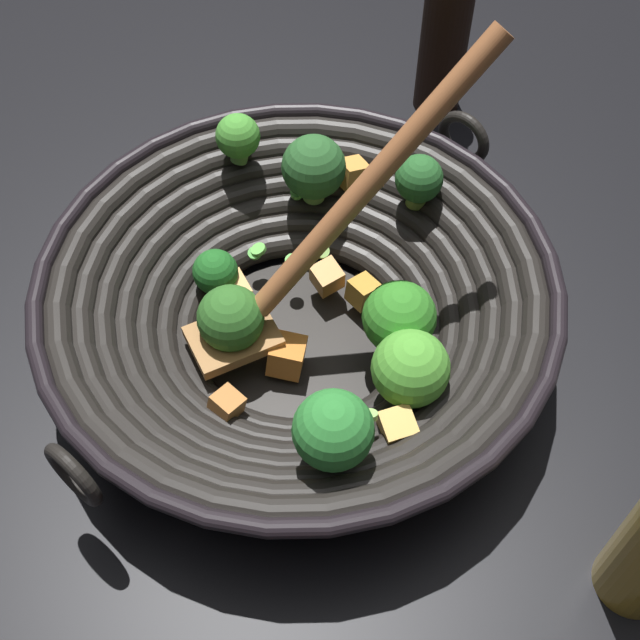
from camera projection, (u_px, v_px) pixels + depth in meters
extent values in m
plane|color=black|center=(299.00, 343.00, 0.73)|extent=(4.00, 4.00, 0.00)
cylinder|color=black|center=(299.00, 340.00, 0.73)|extent=(0.17, 0.17, 0.01)
torus|color=black|center=(299.00, 330.00, 0.71)|extent=(0.22, 0.22, 0.02)
torus|color=black|center=(299.00, 324.00, 0.71)|extent=(0.25, 0.25, 0.02)
torus|color=black|center=(299.00, 317.00, 0.70)|extent=(0.28, 0.28, 0.02)
torus|color=black|center=(298.00, 310.00, 0.69)|extent=(0.31, 0.31, 0.02)
torus|color=black|center=(298.00, 304.00, 0.68)|extent=(0.34, 0.34, 0.02)
torus|color=black|center=(298.00, 296.00, 0.68)|extent=(0.37, 0.37, 0.02)
torus|color=black|center=(298.00, 289.00, 0.67)|extent=(0.40, 0.40, 0.02)
torus|color=black|center=(297.00, 282.00, 0.66)|extent=(0.42, 0.42, 0.01)
torus|color=black|center=(74.00, 475.00, 0.56)|extent=(0.05, 0.03, 0.05)
torus|color=black|center=(463.00, 138.00, 0.76)|extent=(0.05, 0.03, 0.05)
cylinder|color=#639746|center=(397.00, 338.00, 0.69)|extent=(0.03, 0.03, 0.02)
sphere|color=#338526|center=(400.00, 313.00, 0.66)|extent=(0.06, 0.06, 0.06)
cylinder|color=#679A4A|center=(314.00, 192.00, 0.76)|extent=(0.03, 0.03, 0.01)
sphere|color=#2A5E2B|center=(314.00, 167.00, 0.73)|extent=(0.06, 0.06, 0.06)
cylinder|color=#72A151|center=(333.00, 451.00, 0.59)|extent=(0.03, 0.03, 0.01)
sphere|color=#2D8233|center=(333.00, 430.00, 0.56)|extent=(0.06, 0.06, 0.06)
cylinder|color=#679E4B|center=(240.00, 155.00, 0.75)|extent=(0.02, 0.02, 0.02)
sphere|color=green|center=(238.00, 136.00, 0.73)|extent=(0.04, 0.04, 0.04)
cylinder|color=#81BD48|center=(407.00, 392.00, 0.65)|extent=(0.03, 0.03, 0.02)
sphere|color=#52A735|center=(411.00, 369.00, 0.63)|extent=(0.06, 0.06, 0.06)
cylinder|color=#55A044|center=(218.00, 290.00, 0.73)|extent=(0.02, 0.02, 0.02)
sphere|color=#1E6322|center=(215.00, 272.00, 0.71)|extent=(0.04, 0.04, 0.04)
cylinder|color=#7AA241|center=(416.00, 200.00, 0.74)|extent=(0.03, 0.03, 0.02)
sphere|color=#266029|center=(419.00, 179.00, 0.72)|extent=(0.04, 0.04, 0.04)
cylinder|color=#87BF5B|center=(234.00, 342.00, 0.69)|extent=(0.04, 0.04, 0.03)
sphere|color=#2F6825|center=(231.00, 318.00, 0.66)|extent=(0.05, 0.05, 0.05)
cube|color=#C47B3A|center=(226.00, 405.00, 0.65)|extent=(0.03, 0.03, 0.03)
cube|color=#ECAC62|center=(230.00, 294.00, 0.72)|extent=(0.04, 0.04, 0.03)
cube|color=gold|center=(363.00, 292.00, 0.72)|extent=(0.03, 0.03, 0.03)
cube|color=gold|center=(353.00, 174.00, 0.75)|extent=(0.03, 0.04, 0.03)
cube|color=orange|center=(292.00, 357.00, 0.69)|extent=(0.03, 0.03, 0.03)
cube|color=gold|center=(398.00, 427.00, 0.62)|extent=(0.03, 0.04, 0.03)
cube|color=#C67F32|center=(327.00, 277.00, 0.73)|extent=(0.03, 0.04, 0.03)
cylinder|color=#99D166|center=(325.00, 252.00, 0.74)|extent=(0.02, 0.02, 0.01)
cylinder|color=#6BC651|center=(259.00, 250.00, 0.73)|extent=(0.02, 0.02, 0.01)
cylinder|color=#99D166|center=(370.00, 415.00, 0.60)|extent=(0.01, 0.01, 0.01)
cylinder|color=#56B247|center=(255.00, 253.00, 0.74)|extent=(0.01, 0.01, 0.01)
cylinder|color=#6BC651|center=(292.00, 261.00, 0.72)|extent=(0.02, 0.02, 0.01)
cylinder|color=#6BC651|center=(297.00, 193.00, 0.76)|extent=(0.01, 0.01, 0.01)
cube|color=#9E6B38|center=(233.00, 338.00, 0.68)|extent=(0.09, 0.08, 0.01)
cylinder|color=#A76339|center=(371.00, 181.00, 0.61)|extent=(0.16, 0.15, 0.21)
cylinder|color=black|center=(444.00, 42.00, 0.85)|extent=(0.05, 0.05, 0.16)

